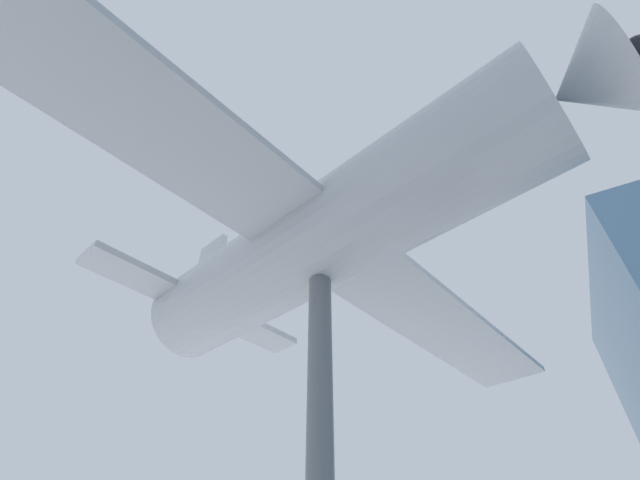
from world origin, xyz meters
TOP-DOWN VIEW (x-y plane):
  - support_pylon_central at (0.00, 0.00)m, footprint 0.45×0.45m
  - suspended_airplane at (0.06, 0.20)m, footprint 20.20×11.92m

SIDE VIEW (x-z plane):
  - support_pylon_central at x=0.00m, z-range 0.00..6.45m
  - suspended_airplane at x=0.06m, z-range 5.78..9.34m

